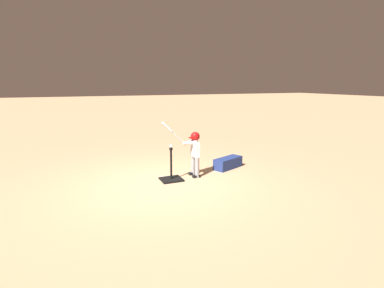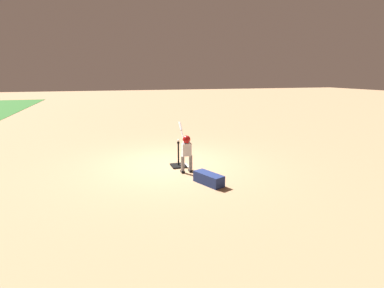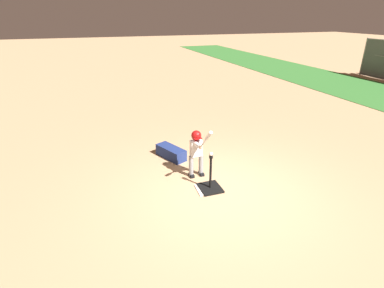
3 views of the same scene
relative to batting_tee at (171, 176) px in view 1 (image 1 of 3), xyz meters
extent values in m
plane|color=tan|center=(0.28, 0.20, -0.09)|extent=(90.00, 90.00, 0.00)
cube|color=white|center=(0.00, -0.06, -0.08)|extent=(0.47, 0.47, 0.02)
cube|color=black|center=(0.00, 0.00, -0.07)|extent=(0.48, 0.43, 0.04)
cylinder|color=black|center=(0.00, 0.00, 0.28)|extent=(0.05, 0.05, 0.67)
cylinder|color=black|center=(0.00, 0.00, 0.64)|extent=(0.08, 0.08, 0.05)
cylinder|color=gray|center=(-0.63, 0.04, 0.15)|extent=(0.10, 0.10, 0.48)
cube|color=black|center=(-0.61, 0.04, -0.06)|extent=(0.18, 0.09, 0.06)
cylinder|color=gray|center=(-0.63, -0.20, 0.15)|extent=(0.10, 0.10, 0.48)
cube|color=black|center=(-0.61, -0.20, -0.06)|extent=(0.18, 0.09, 0.06)
cube|color=silver|center=(-0.63, -0.08, 0.57)|extent=(0.14, 0.25, 0.36)
sphere|color=#DBB293|center=(-0.63, -0.08, 0.85)|extent=(0.18, 0.18, 0.18)
sphere|color=maroon|center=(-0.63, -0.08, 0.87)|extent=(0.22, 0.22, 0.22)
cube|color=maroon|center=(-0.54, -0.08, 0.84)|extent=(0.11, 0.16, 0.01)
cylinder|color=silver|center=(-0.49, -0.04, 0.73)|extent=(0.30, 0.15, 0.10)
cylinder|color=silver|center=(-0.49, -0.12, 0.73)|extent=(0.30, 0.15, 0.10)
sphere|color=#DBB293|center=(-0.36, -0.08, 0.72)|extent=(0.09, 0.09, 0.09)
cylinder|color=silver|center=(-0.11, -0.08, 0.96)|extent=(0.53, 0.03, 0.52)
cylinder|color=silver|center=(0.06, -0.08, 1.12)|extent=(0.25, 0.06, 0.25)
cylinder|color=black|center=(-0.37, -0.08, 0.70)|extent=(0.04, 0.05, 0.04)
sphere|color=white|center=(0.00, 0.00, 0.70)|extent=(0.07, 0.07, 0.07)
cube|color=navy|center=(-1.68, -0.36, 0.05)|extent=(0.90, 0.63, 0.28)
camera|label=1|loc=(2.10, 6.19, 2.10)|focal=28.00mm
camera|label=2|loc=(-8.40, 2.11, 2.61)|focal=28.00mm
camera|label=3|loc=(4.85, -2.12, 3.23)|focal=28.00mm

